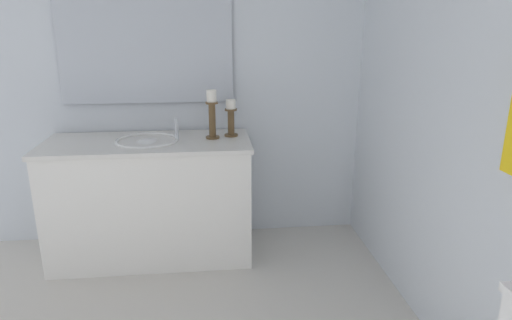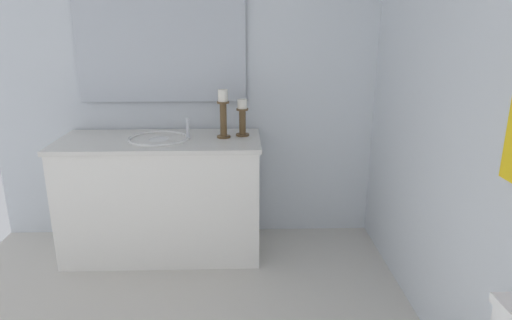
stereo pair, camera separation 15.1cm
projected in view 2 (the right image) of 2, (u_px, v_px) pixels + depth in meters
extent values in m
cube|color=silver|center=(479.00, 100.00, 1.82)|extent=(2.77, 0.04, 2.45)
cube|color=silver|center=(184.00, 68.00, 3.11)|extent=(0.04, 2.73, 2.45)
cube|color=white|center=(163.00, 199.00, 3.04)|extent=(0.55, 1.29, 0.77)
cube|color=silver|center=(159.00, 141.00, 2.92)|extent=(0.58, 1.32, 0.03)
sphere|color=black|center=(70.00, 189.00, 3.10)|extent=(0.02, 0.02, 0.02)
sphere|color=black|center=(59.00, 200.00, 2.91)|extent=(0.02, 0.02, 0.02)
ellipsoid|color=white|center=(160.00, 146.00, 2.93)|extent=(0.38, 0.30, 0.11)
torus|color=white|center=(159.00, 138.00, 2.91)|extent=(0.40, 0.40, 0.02)
cylinder|color=silver|center=(188.00, 128.00, 2.90)|extent=(0.02, 0.02, 0.14)
cube|color=silver|center=(161.00, 52.00, 3.03)|extent=(0.02, 1.14, 0.67)
cylinder|color=brown|center=(243.00, 135.00, 3.00)|extent=(0.09, 0.09, 0.01)
cylinder|color=brown|center=(242.00, 123.00, 2.98)|extent=(0.04, 0.04, 0.17)
cylinder|color=brown|center=(242.00, 109.00, 2.95)|extent=(0.08, 0.08, 0.01)
cylinder|color=white|center=(242.00, 104.00, 2.94)|extent=(0.06, 0.06, 0.06)
cylinder|color=brown|center=(224.00, 137.00, 2.95)|extent=(0.09, 0.09, 0.01)
cylinder|color=brown|center=(223.00, 121.00, 2.92)|extent=(0.04, 0.04, 0.23)
cylinder|color=brown|center=(223.00, 102.00, 2.89)|extent=(0.08, 0.08, 0.01)
cylinder|color=white|center=(223.00, 95.00, 2.88)|extent=(0.06, 0.06, 0.08)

